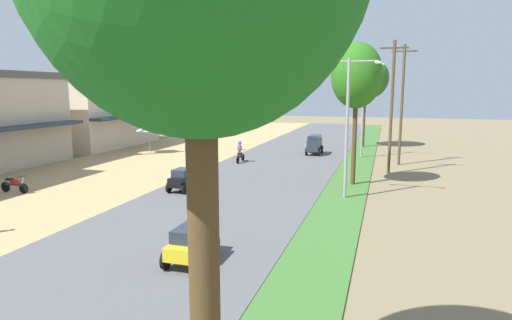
% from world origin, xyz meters
% --- Properties ---
extents(shophouse_far, '(8.61, 11.77, 6.90)m').
position_xyz_m(shophouse_far, '(-19.97, 35.66, 3.46)').
color(shophouse_far, beige).
rests_on(shophouse_far, ground).
extents(parked_motorbike_fourth, '(1.80, 0.54, 0.94)m').
position_xyz_m(parked_motorbike_fourth, '(-11.51, 17.27, 0.55)').
color(parked_motorbike_fourth, black).
rests_on(parked_motorbike_fourth, dirt_shoulder).
extents(vendor_umbrella, '(2.20, 2.20, 2.52)m').
position_xyz_m(vendor_umbrella, '(-12.31, 32.61, 2.31)').
color(vendor_umbrella, '#99999E').
rests_on(vendor_umbrella, dirt_shoulder).
extents(median_tree_second, '(2.91, 2.91, 8.24)m').
position_xyz_m(median_tree_second, '(5.95, 24.84, 6.38)').
color(median_tree_second, '#4C351E').
rests_on(median_tree_second, median_strip).
extents(median_tree_third, '(4.38, 4.38, 8.67)m').
position_xyz_m(median_tree_third, '(5.57, 42.50, 6.67)').
color(median_tree_third, '#4C351E').
rests_on(median_tree_third, median_strip).
extents(streetlamp_near, '(3.16, 0.20, 7.09)m').
position_xyz_m(streetlamp_near, '(5.80, 21.45, 4.19)').
color(streetlamp_near, gray).
rests_on(streetlamp_near, median_strip).
extents(streetlamp_mid, '(3.16, 0.20, 7.75)m').
position_xyz_m(streetlamp_mid, '(5.80, 35.53, 4.53)').
color(streetlamp_mid, gray).
rests_on(streetlamp_mid, median_strip).
extents(utility_pole_near, '(1.80, 0.20, 8.85)m').
position_xyz_m(utility_pole_near, '(8.72, 32.95, 4.62)').
color(utility_pole_near, brown).
rests_on(utility_pole_near, ground).
extents(utility_pole_far, '(1.80, 0.20, 8.78)m').
position_xyz_m(utility_pole_far, '(7.98, 29.21, 4.58)').
color(utility_pole_far, brown).
rests_on(utility_pole_far, ground).
extents(car_sedan_yellow, '(1.10, 2.26, 1.19)m').
position_xyz_m(car_sedan_yellow, '(1.83, 11.36, 0.74)').
color(car_sedan_yellow, gold).
rests_on(car_sedan_yellow, road_strip).
extents(car_hatchback_black, '(1.04, 2.00, 1.23)m').
position_xyz_m(car_hatchback_black, '(-2.95, 20.32, 0.75)').
color(car_hatchback_black, black).
rests_on(car_hatchback_black, road_strip).
extents(car_van_charcoal, '(1.19, 2.41, 1.67)m').
position_xyz_m(car_van_charcoal, '(1.85, 35.86, 1.02)').
color(car_van_charcoal, '#282D33').
rests_on(car_van_charcoal, road_strip).
extents(motorbike_ahead_second, '(0.54, 1.80, 1.66)m').
position_xyz_m(motorbike_ahead_second, '(-2.95, 30.11, 0.86)').
color(motorbike_ahead_second, black).
rests_on(motorbike_ahead_second, road_strip).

